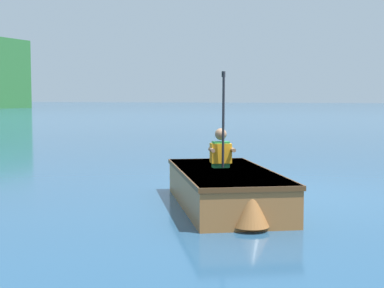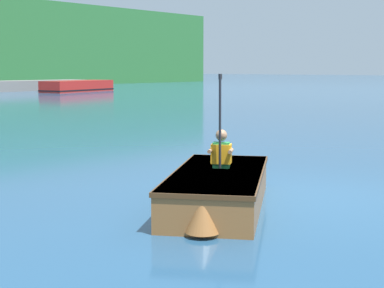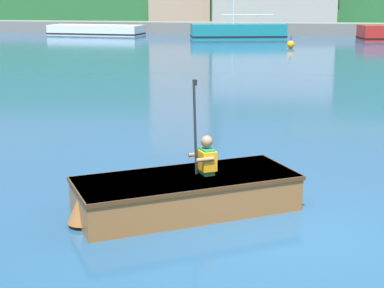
{
  "view_description": "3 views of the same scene",
  "coord_description": "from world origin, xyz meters",
  "px_view_note": "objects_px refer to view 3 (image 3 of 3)",
  "views": [
    {
      "loc": [
        -9.06,
        -2.17,
        1.53
      ],
      "look_at": [
        -1.37,
        1.07,
        0.87
      ],
      "focal_mm": 55.0,
      "sensor_mm": 36.0,
      "label": 1
    },
    {
      "loc": [
        -7.84,
        -4.53,
        1.98
      ],
      "look_at": [
        -1.37,
        1.07,
        0.87
      ],
      "focal_mm": 55.0,
      "sensor_mm": 36.0,
      "label": 2
    },
    {
      "loc": [
        -0.03,
        -7.3,
        3.02
      ],
      "look_at": [
        -1.37,
        1.07,
        0.87
      ],
      "focal_mm": 55.0,
      "sensor_mm": 36.0,
      "label": 3
    }
  ],
  "objects_px": {
    "channel_buoy": "(291,44)",
    "moored_boat_dock_center_near": "(96,30)",
    "person_paddler": "(206,156)",
    "rowboat_foreground": "(183,192)",
    "moored_boat_dock_west_end": "(238,31)"
  },
  "relations": [
    {
      "from": "channel_buoy",
      "to": "moored_boat_dock_center_near",
      "type": "bearing_deg",
      "value": 147.7
    },
    {
      "from": "person_paddler",
      "to": "rowboat_foreground",
      "type": "bearing_deg",
      "value": -148.81
    },
    {
      "from": "moored_boat_dock_center_near",
      "to": "channel_buoy",
      "type": "relative_size",
      "value": 10.36
    },
    {
      "from": "rowboat_foreground",
      "to": "person_paddler",
      "type": "xyz_separation_m",
      "value": [
        0.3,
        0.18,
        0.49
      ]
    },
    {
      "from": "rowboat_foreground",
      "to": "person_paddler",
      "type": "relative_size",
      "value": 2.44
    },
    {
      "from": "moored_boat_dock_center_near",
      "to": "moored_boat_dock_west_end",
      "type": "bearing_deg",
      "value": -10.28
    },
    {
      "from": "moored_boat_dock_center_near",
      "to": "rowboat_foreground",
      "type": "bearing_deg",
      "value": -70.07
    },
    {
      "from": "rowboat_foreground",
      "to": "channel_buoy",
      "type": "xyz_separation_m",
      "value": [
        1.59,
        27.19,
        -0.07
      ]
    },
    {
      "from": "moored_boat_dock_west_end",
      "to": "channel_buoy",
      "type": "height_order",
      "value": "moored_boat_dock_west_end"
    },
    {
      "from": "moored_boat_dock_center_near",
      "to": "person_paddler",
      "type": "xyz_separation_m",
      "value": [
        13.56,
        -36.4,
        0.43
      ]
    },
    {
      "from": "moored_boat_dock_west_end",
      "to": "channel_buoy",
      "type": "bearing_deg",
      "value": -63.3
    },
    {
      "from": "moored_boat_dock_west_end",
      "to": "rowboat_foreground",
      "type": "xyz_separation_m",
      "value": [
        2.12,
        -34.56,
        -0.21
      ]
    },
    {
      "from": "person_paddler",
      "to": "moored_boat_dock_west_end",
      "type": "bearing_deg",
      "value": 94.03
    },
    {
      "from": "rowboat_foreground",
      "to": "person_paddler",
      "type": "distance_m",
      "value": 0.61
    },
    {
      "from": "channel_buoy",
      "to": "moored_boat_dock_west_end",
      "type": "bearing_deg",
      "value": 116.7
    }
  ]
}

